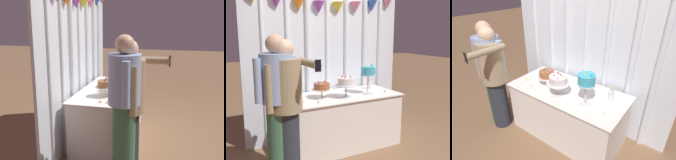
{
  "view_description": "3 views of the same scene",
  "coord_description": "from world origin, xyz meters",
  "views": [
    {
      "loc": [
        -3.94,
        -0.91,
        1.88
      ],
      "look_at": [
        -0.14,
        0.03,
        0.97
      ],
      "focal_mm": 44.27,
      "sensor_mm": 36.0,
      "label": 1
    },
    {
      "loc": [
        -1.89,
        -3.25,
        1.75
      ],
      "look_at": [
        -0.02,
        0.19,
        1.0
      ],
      "focal_mm": 42.94,
      "sensor_mm": 36.0,
      "label": 2
    },
    {
      "loc": [
        1.32,
        -1.75,
        2.19
      ],
      "look_at": [
        -0.17,
        0.25,
        0.84
      ],
      "focal_mm": 30.16,
      "sensor_mm": 36.0,
      "label": 3
    }
  ],
  "objects": [
    {
      "name": "draped_curtain",
      "position": [
        0.04,
        0.59,
        1.33
      ],
      "size": [
        2.67,
        0.18,
        2.46
      ],
      "color": "silver",
      "rests_on": "ground_plane"
    },
    {
      "name": "tealight_near_left",
      "position": [
        -0.67,
        0.05,
        0.8
      ],
      "size": [
        0.05,
        0.05,
        0.04
      ],
      "color": "beige",
      "rests_on": "cake_table"
    },
    {
      "name": "tealight_far_right",
      "position": [
        0.66,
        -0.08,
        0.8
      ],
      "size": [
        0.04,
        0.04,
        0.04
      ],
      "color": "beige",
      "rests_on": "cake_table"
    },
    {
      "name": "guest_girl_blue_dress",
      "position": [
        -1.01,
        -0.38,
        0.89
      ],
      "size": [
        0.5,
        0.69,
        1.64
      ],
      "color": "#282D38",
      "rests_on": "ground_plane"
    },
    {
      "name": "ground_plane",
      "position": [
        0.0,
        0.0,
        0.0
      ],
      "size": [
        24.0,
        24.0,
        0.0
      ],
      "primitive_type": "plane",
      "color": "#846042"
    },
    {
      "name": "tealight_near_right",
      "position": [
        -0.48,
        -0.14,
        0.8
      ],
      "size": [
        0.05,
        0.05,
        0.03
      ],
      "color": "beige",
      "rests_on": "cake_table"
    },
    {
      "name": "cake_display_rightmost",
      "position": [
        0.37,
        -0.02,
        1.11
      ],
      "size": [
        0.24,
        0.24,
        0.45
      ],
      "color": "silver",
      "rests_on": "cake_table"
    },
    {
      "name": "flower_vase",
      "position": [
        0.59,
        0.24,
        0.86
      ],
      "size": [
        0.09,
        0.09,
        0.19
      ],
      "color": "silver",
      "rests_on": "cake_table"
    },
    {
      "name": "cake_display_center",
      "position": [
        -0.03,
        -0.06,
        1.01
      ],
      "size": [
        0.31,
        0.31,
        0.31
      ],
      "color": "silver",
      "rests_on": "cake_table"
    },
    {
      "name": "cake_table",
      "position": [
        0.0,
        0.1,
        0.4
      ],
      "size": [
        1.69,
        0.82,
        0.79
      ],
      "color": "white",
      "rests_on": "ground_plane"
    },
    {
      "name": "guest_man_dark_suit",
      "position": [
        -1.1,
        -0.35,
        0.92
      ],
      "size": [
        0.51,
        0.44,
        1.69
      ],
      "color": "#3D6B4C",
      "rests_on": "ground_plane"
    },
    {
      "name": "cake_display_leftmost",
      "position": [
        -0.35,
        0.07,
        0.94
      ],
      "size": [
        0.29,
        0.29,
        0.25
      ],
      "color": "silver",
      "rests_on": "cake_table"
    },
    {
      "name": "tealight_far_left",
      "position": [
        -0.67,
        -0.04,
        0.8
      ],
      "size": [
        0.05,
        0.05,
        0.03
      ],
      "color": "beige",
      "rests_on": "cake_table"
    }
  ]
}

